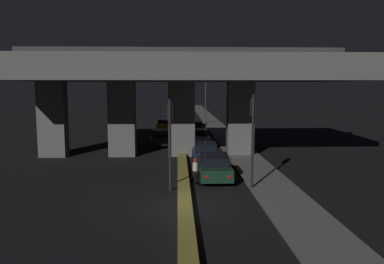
# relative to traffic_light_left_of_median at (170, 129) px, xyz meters

# --- Properties ---
(ground_plane) EXTENTS (200.00, 200.00, 0.00)m
(ground_plane) POSITION_rel_traffic_light_left_of_median_xyz_m (0.74, -2.97, -3.41)
(ground_plane) COLOR black
(median_divider) EXTENTS (0.67, 126.00, 0.32)m
(median_divider) POSITION_rel_traffic_light_left_of_median_xyz_m (0.74, 32.03, -3.25)
(median_divider) COLOR olive
(median_divider) RESTS_ON ground_plane
(sidewalk_right) EXTENTS (2.69, 126.00, 0.14)m
(sidewalk_right) POSITION_rel_traffic_light_left_of_median_xyz_m (5.73, 25.03, -3.34)
(sidewalk_right) COLOR #5B5956
(sidewalk_right) RESTS_ON ground_plane
(elevated_overpass) EXTENTS (26.33, 12.64, 8.75)m
(elevated_overpass) POSITION_rel_traffic_light_left_of_median_xyz_m (0.48, 10.33, 3.18)
(elevated_overpass) COLOR #5B5956
(elevated_overpass) RESTS_ON ground_plane
(traffic_light_left_of_median) EXTENTS (0.30, 0.49, 4.99)m
(traffic_light_left_of_median) POSITION_rel_traffic_light_left_of_median_xyz_m (0.00, 0.00, 0.00)
(traffic_light_left_of_median) COLOR black
(traffic_light_left_of_median) RESTS_ON ground_plane
(traffic_light_right_of_median) EXTENTS (0.30, 0.49, 5.25)m
(traffic_light_right_of_median) POSITION_rel_traffic_light_left_of_median_xyz_m (4.49, -0.00, 0.16)
(traffic_light_right_of_median) COLOR black
(traffic_light_right_of_median) RESTS_ON ground_plane
(street_lamp) EXTENTS (2.22, 0.32, 8.09)m
(street_lamp) POSITION_rel_traffic_light_left_of_median_xyz_m (4.32, 35.84, 1.36)
(street_lamp) COLOR #2D2D30
(street_lamp) RESTS_ON ground_plane
(car_dark_green_lead) EXTENTS (2.05, 4.71, 1.51)m
(car_dark_green_lead) POSITION_rel_traffic_light_left_of_median_xyz_m (2.60, 2.47, -2.63)
(car_dark_green_lead) COLOR black
(car_dark_green_lead) RESTS_ON ground_plane
(car_dark_blue_second) EXTENTS (2.13, 4.41, 1.40)m
(car_dark_blue_second) POSITION_rel_traffic_light_left_of_median_xyz_m (2.53, 8.23, -2.66)
(car_dark_blue_second) COLOR #141938
(car_dark_blue_second) RESTS_ON ground_plane
(car_white_third) EXTENTS (1.98, 4.61, 1.51)m
(car_white_third) POSITION_rel_traffic_light_left_of_median_xyz_m (2.54, 16.09, -2.65)
(car_white_third) COLOR silver
(car_white_third) RESTS_ON ground_plane
(car_dark_blue_fourth) EXTENTS (2.02, 4.71, 1.42)m
(car_dark_blue_fourth) POSITION_rel_traffic_light_left_of_median_xyz_m (2.53, 24.87, -2.65)
(car_dark_blue_fourth) COLOR #141938
(car_dark_blue_fourth) RESTS_ON ground_plane
(car_silver_fifth) EXTENTS (1.98, 4.56, 1.51)m
(car_silver_fifth) POSITION_rel_traffic_light_left_of_median_xyz_m (2.63, 31.71, -2.62)
(car_silver_fifth) COLOR gray
(car_silver_fifth) RESTS_ON ground_plane
(car_black_lead_oncoming) EXTENTS (1.91, 4.72, 1.51)m
(car_black_lead_oncoming) POSITION_rel_traffic_light_left_of_median_xyz_m (-1.19, 15.70, -2.65)
(car_black_lead_oncoming) COLOR black
(car_black_lead_oncoming) RESTS_ON ground_plane
(car_taxi_yellow_second_oncoming) EXTENTS (2.06, 4.22, 1.75)m
(car_taxi_yellow_second_oncoming) POSITION_rel_traffic_light_left_of_median_xyz_m (-1.35, 29.01, -2.48)
(car_taxi_yellow_second_oncoming) COLOR gold
(car_taxi_yellow_second_oncoming) RESTS_ON ground_plane
(car_grey_third_oncoming) EXTENTS (1.97, 4.79, 1.94)m
(car_grey_third_oncoming) POSITION_rel_traffic_light_left_of_median_xyz_m (-1.20, 42.40, -2.40)
(car_grey_third_oncoming) COLOR #515459
(car_grey_third_oncoming) RESTS_ON ground_plane
(car_taxi_yellow_fourth_oncoming) EXTENTS (2.03, 4.84, 1.74)m
(car_taxi_yellow_fourth_oncoming) POSITION_rel_traffic_light_left_of_median_xyz_m (-1.13, 51.55, -2.49)
(car_taxi_yellow_fourth_oncoming) COLOR gold
(car_taxi_yellow_fourth_oncoming) RESTS_ON ground_plane
(motorcycle_black_filtering_near) EXTENTS (0.32, 1.82, 1.42)m
(motorcycle_black_filtering_near) POSITION_rel_traffic_light_left_of_median_xyz_m (1.46, 1.82, -2.80)
(motorcycle_black_filtering_near) COLOR black
(motorcycle_black_filtering_near) RESTS_ON ground_plane
(pedestrian_on_sidewalk) EXTENTS (0.39, 0.39, 1.74)m
(pedestrian_on_sidewalk) POSITION_rel_traffic_light_left_of_median_xyz_m (5.67, 10.50, -2.41)
(pedestrian_on_sidewalk) COLOR #2D261E
(pedestrian_on_sidewalk) RESTS_ON sidewalk_right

